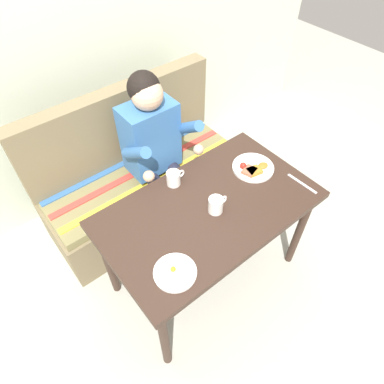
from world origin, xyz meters
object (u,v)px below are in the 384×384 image
object	(u,v)px
person	(157,145)
coffee_mug	(174,178)
coffee_mug_second	(216,204)
table	(209,216)
couch	(140,179)
knife	(302,184)
plate_eggs	(175,272)
plate_breakfast	(253,168)

from	to	relation	value
person	coffee_mug	size ratio (longest dim) A/B	10.27
coffee_mug	coffee_mug_second	size ratio (longest dim) A/B	1.00
table	couch	xyz separation A→B (m)	(0.00, 0.76, -0.32)
couch	knife	size ratio (longest dim) A/B	7.20
coffee_mug	knife	size ratio (longest dim) A/B	0.59
table	plate_eggs	bearing A→B (deg)	-152.26
plate_breakfast	table	bearing A→B (deg)	-171.82
couch	plate_breakfast	world-z (taller)	couch
plate_eggs	couch	bearing A→B (deg)	68.24
plate_breakfast	couch	bearing A→B (deg)	118.96
couch	plate_eggs	bearing A→B (deg)	-111.76
coffee_mug_second	plate_eggs	bearing A→B (deg)	-157.61
couch	coffee_mug	bearing A→B (deg)	-94.93
table	knife	xyz separation A→B (m)	(0.53, -0.21, 0.08)
knife	plate_eggs	bearing A→B (deg)	177.44
coffee_mug_second	knife	bearing A→B (deg)	-17.91
coffee_mug	table	bearing A→B (deg)	-80.56
coffee_mug	plate_eggs	bearing A→B (deg)	-126.45
couch	knife	world-z (taller)	couch
plate_breakfast	coffee_mug_second	distance (m)	0.39
coffee_mug_second	coffee_mug	bearing A→B (deg)	100.14
table	person	bearing A→B (deg)	83.70
person	coffee_mug_second	bearing A→B (deg)	-94.97
plate_eggs	coffee_mug	bearing A→B (deg)	53.55
coffee_mug_second	knife	world-z (taller)	coffee_mug_second
person	knife	xyz separation A→B (m)	(0.46, -0.80, -0.01)
couch	knife	bearing A→B (deg)	-61.47
table	coffee_mug	size ratio (longest dim) A/B	10.17
table	couch	size ratio (longest dim) A/B	0.83
person	coffee_mug_second	world-z (taller)	person
coffee_mug	coffee_mug_second	world-z (taller)	coffee_mug_second
table	person	world-z (taller)	person
plate_breakfast	knife	distance (m)	0.30
table	person	distance (m)	0.60
plate_breakfast	knife	bearing A→B (deg)	-62.66
knife	couch	bearing A→B (deg)	116.20
plate_breakfast	coffee_mug_second	bearing A→B (deg)	-165.87
plate_eggs	knife	world-z (taller)	plate_eggs
table	coffee_mug	bearing A→B (deg)	99.44
coffee_mug_second	knife	distance (m)	0.55
person	coffee_mug_second	distance (m)	0.63
coffee_mug	knife	bearing A→B (deg)	-39.32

